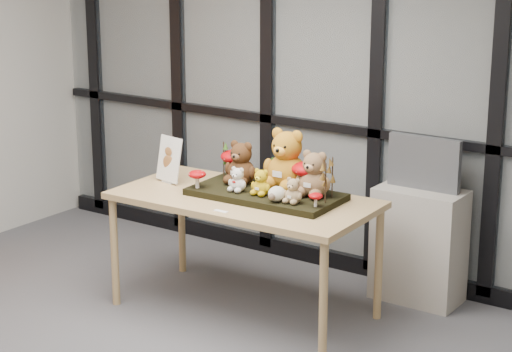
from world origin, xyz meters
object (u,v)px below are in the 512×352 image
Objects in this scene: bear_beige_small at (293,189)px; mushroom_back_left at (235,163)px; bear_tan_back at (314,171)px; cabinet at (419,245)px; diorama_tray at (266,194)px; display_table at (244,207)px; plush_cream_hedgehog at (277,193)px; bear_pooh_yellow at (287,156)px; monitor at (424,163)px; bear_small_yellow at (261,181)px; mushroom_back_right at (307,176)px; mushroom_front_right at (316,199)px; mushroom_front_left at (197,178)px; bear_brown_medium at (241,160)px; bear_white_bow at (238,178)px; sign_holder at (169,161)px.

mushroom_back_left is at bearing 155.69° from bear_beige_small.
bear_tan_back is 0.98m from cabinet.
diorama_tray is 3.03× the size of bear_tan_back.
bear_beige_small is 0.23× the size of cabinet.
diorama_tray is at bearing -165.88° from bear_tan_back.
display_table is 2.20× the size of cabinet.
diorama_tray is 9.16× the size of plush_cream_hedgehog.
monitor is at bearing 42.74° from bear_pooh_yellow.
display_table is at bearing 172.06° from bear_small_yellow.
mushroom_back_right is 0.97m from cabinet.
bear_small_yellow is (-0.05, -0.22, -0.12)m from bear_pooh_yellow.
bear_beige_small is at bearing -78.40° from mushroom_back_right.
bear_tan_back is 3.37× the size of mushroom_front_right.
mushroom_back_right is at bearing 25.54° from mushroom_front_left.
bear_beige_small is at bearing -9.57° from bear_small_yellow.
bear_brown_medium reaches higher than display_table.
bear_white_bow is 0.79× the size of mushroom_back_right.
plush_cream_hedgehog is 0.14× the size of cabinet.
diorama_tray is at bearing 102.23° from bear_small_yellow.
bear_small_yellow is 1.75× the size of plush_cream_hedgehog.
cabinet is at bearing 42.84° from bear_white_bow.
bear_small_yellow is at bearing 13.58° from mushroom_front_left.
mushroom_back_right reaches higher than mushroom_back_left.
bear_white_bow is 0.23× the size of cabinet.
mushroom_front_right is 0.93m from monitor.
plush_cream_hedgehog is at bearing -16.75° from display_table.
mushroom_back_left reaches higher than cabinet.
bear_tan_back is 0.64× the size of monitor.
bear_brown_medium is at bearing 116.54° from bear_white_bow.
display_table is 0.42m from bear_pooh_yellow.
mushroom_front_right is 0.12× the size of cabinet.
mushroom_back_right reaches higher than bear_white_bow.
display_table is at bearing 171.01° from bear_beige_small.
bear_beige_small is at bearing -24.60° from diorama_tray.
mushroom_front_right reaches higher than diorama_tray.
bear_tan_back is at bearing -121.77° from cabinet.
mushroom_front_left is at bearing -139.39° from monitor.
plush_cream_hedgehog is 0.49× the size of mushroom_back_left.
mushroom_front_left is at bearing -159.42° from display_table.
monitor reaches higher than plush_cream_hedgehog.
mushroom_front_left is 1.54m from cabinet.
cabinet is 1.55× the size of monitor.
bear_white_bow is at bearing -63.46° from bear_brown_medium.
bear_pooh_yellow is 3.33× the size of mushroom_front_left.
bear_tan_back is 1.82× the size of bear_white_bow.
bear_white_bow is at bearing 170.02° from plush_cream_hedgehog.
bear_white_bow reaches higher than plush_cream_hedgehog.
cabinet is at bearing 41.44° from sign_holder.
display_table is at bearing -51.16° from bear_brown_medium.
monitor is at bearing 31.27° from mushroom_back_left.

